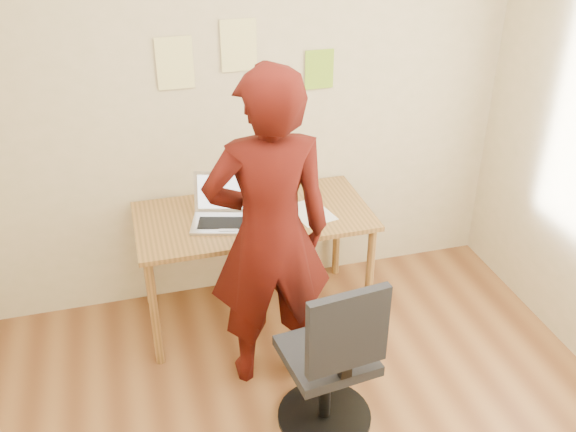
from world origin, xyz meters
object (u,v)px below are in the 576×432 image
object	(u,v)px
office_chair	(332,368)
person	(269,235)
phone	(288,227)
desk	(254,227)
laptop	(223,212)

from	to	relation	value
office_chair	person	world-z (taller)	person
phone	person	bearing A→B (deg)	-140.38
office_chair	person	distance (m)	0.73
phone	desk	bearing A→B (deg)	107.75
desk	person	size ratio (longest dim) A/B	0.77
laptop	person	distance (m)	0.55
desk	phone	distance (m)	0.28
desk	office_chair	xyz separation A→B (m)	(0.15, -1.03, -0.25)
desk	laptop	world-z (taller)	laptop
laptop	office_chair	bearing A→B (deg)	-55.68
person	desk	bearing A→B (deg)	-90.62
office_chair	desk	bearing A→B (deg)	91.62
office_chair	person	xyz separation A→B (m)	(-0.19, 0.50, 0.50)
laptop	office_chair	world-z (taller)	laptop
laptop	person	xyz separation A→B (m)	(0.15, -0.51, 0.12)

